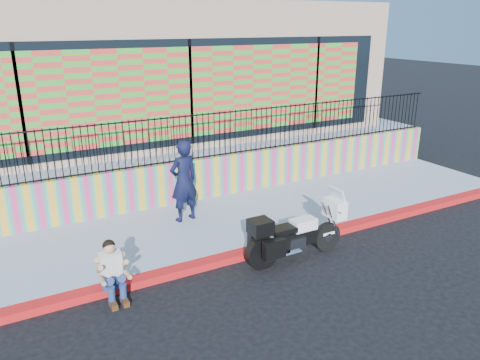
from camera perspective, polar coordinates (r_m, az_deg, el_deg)
ground at (r=10.18m, az=3.73°, el=-8.54°), size 90.00×90.00×0.00m
red_curb at (r=10.15m, az=3.73°, el=-8.17°), size 16.00×0.30×0.15m
sidewalk at (r=11.44m, az=-0.69°, el=-4.91°), size 16.00×3.00×0.15m
mural_wall at (r=12.56m, az=-4.13°, el=0.29°), size 16.00×0.20×1.10m
metal_fence at (r=12.24m, az=-4.25°, el=5.40°), size 15.80×0.04×1.20m
elevated_platform at (r=17.18m, az=-11.28°, el=4.76°), size 16.00×10.00×1.25m
storefront_building at (r=16.55m, az=-11.63°, el=13.45°), size 14.00×8.06×4.00m
police_motorcycle at (r=9.62m, az=6.64°, el=-6.45°), size 2.24×0.74×1.39m
police_officer at (r=11.00m, az=-6.88°, el=-0.12°), size 0.79×0.60×1.96m
seated_man at (r=8.60m, az=-15.17°, el=-11.26°), size 0.54×0.71×1.06m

